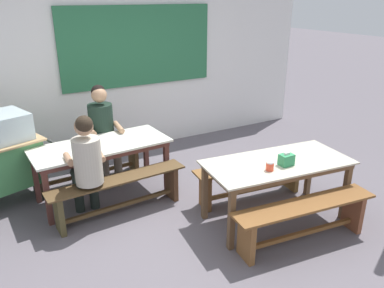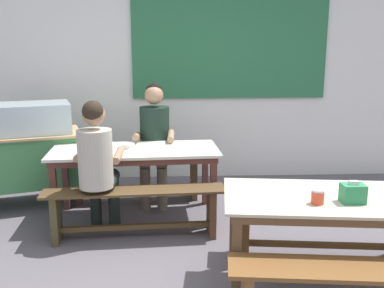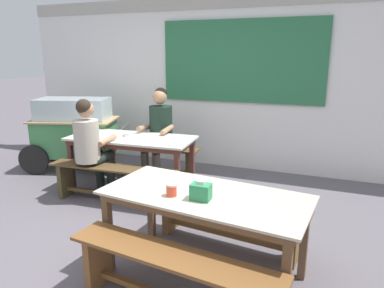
{
  "view_description": "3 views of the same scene",
  "coord_description": "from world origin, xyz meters",
  "px_view_note": "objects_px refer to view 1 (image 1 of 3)",
  "views": [
    {
      "loc": [
        -1.97,
        -3.38,
        2.45
      ],
      "look_at": [
        0.2,
        0.47,
        0.72
      ],
      "focal_mm": 35.93,
      "sensor_mm": 36.0,
      "label": 1
    },
    {
      "loc": [
        -0.41,
        -3.26,
        1.74
      ],
      "look_at": [
        -0.24,
        0.41,
        0.91
      ],
      "focal_mm": 40.78,
      "sensor_mm": 36.0,
      "label": 2
    },
    {
      "loc": [
        1.61,
        -2.92,
        1.8
      ],
      "look_at": [
        0.24,
        0.61,
        0.82
      ],
      "focal_mm": 32.79,
      "sensor_mm": 36.0,
      "label": 3
    }
  ],
  "objects_px": {
    "condiment_jar": "(270,166)",
    "bench_far_back": "(90,160)",
    "bench_near_front": "(304,217)",
    "bench_far_front": "(119,191)",
    "dining_table_far": "(101,150)",
    "dining_table_near": "(277,167)",
    "person_left_back_turned": "(87,162)",
    "person_center_facing": "(103,128)",
    "tissue_box": "(286,160)",
    "bench_near_back": "(251,176)",
    "soup_bowl": "(94,142)"
  },
  "relations": [
    {
      "from": "person_left_back_turned",
      "to": "tissue_box",
      "type": "height_order",
      "value": "person_left_back_turned"
    },
    {
      "from": "dining_table_far",
      "to": "dining_table_near",
      "type": "distance_m",
      "value": 2.15
    },
    {
      "from": "condiment_jar",
      "to": "person_center_facing",
      "type": "bearing_deg",
      "value": 118.75
    },
    {
      "from": "dining_table_near",
      "to": "bench_near_front",
      "type": "height_order",
      "value": "dining_table_near"
    },
    {
      "from": "person_left_back_turned",
      "to": "condiment_jar",
      "type": "xyz_separation_m",
      "value": [
        1.62,
        -1.15,
        0.04
      ]
    },
    {
      "from": "dining_table_near",
      "to": "bench_near_front",
      "type": "bearing_deg",
      "value": -96.43
    },
    {
      "from": "condiment_jar",
      "to": "tissue_box",
      "type": "bearing_deg",
      "value": 3.37
    },
    {
      "from": "dining_table_near",
      "to": "tissue_box",
      "type": "bearing_deg",
      "value": -85.13
    },
    {
      "from": "bench_near_back",
      "to": "condiment_jar",
      "type": "relative_size",
      "value": 15.61
    },
    {
      "from": "person_center_facing",
      "to": "tissue_box",
      "type": "distance_m",
      "value": 2.49
    },
    {
      "from": "bench_near_back",
      "to": "bench_far_front",
      "type": "bearing_deg",
      "value": 164.17
    },
    {
      "from": "dining_table_near",
      "to": "soup_bowl",
      "type": "xyz_separation_m",
      "value": [
        -1.62,
        1.52,
        0.1
      ]
    },
    {
      "from": "dining_table_far",
      "to": "condiment_jar",
      "type": "bearing_deg",
      "value": -50.69
    },
    {
      "from": "dining_table_near",
      "to": "tissue_box",
      "type": "distance_m",
      "value": 0.18
    },
    {
      "from": "dining_table_near",
      "to": "soup_bowl",
      "type": "height_order",
      "value": "soup_bowl"
    },
    {
      "from": "dining_table_far",
      "to": "bench_near_back",
      "type": "bearing_deg",
      "value": -30.99
    },
    {
      "from": "dining_table_far",
      "to": "condiment_jar",
      "type": "height_order",
      "value": "condiment_jar"
    },
    {
      "from": "bench_far_back",
      "to": "tissue_box",
      "type": "xyz_separation_m",
      "value": [
        1.59,
        -2.12,
        0.47
      ]
    },
    {
      "from": "condiment_jar",
      "to": "bench_far_back",
      "type": "bearing_deg",
      "value": 122.39
    },
    {
      "from": "person_center_facing",
      "to": "person_left_back_turned",
      "type": "distance_m",
      "value": 1.05
    },
    {
      "from": "bench_far_back",
      "to": "tissue_box",
      "type": "relative_size",
      "value": 10.38
    },
    {
      "from": "tissue_box",
      "to": "bench_far_front",
      "type": "bearing_deg",
      "value": 144.72
    },
    {
      "from": "dining_table_far",
      "to": "soup_bowl",
      "type": "xyz_separation_m",
      "value": [
        -0.07,
        0.04,
        0.1
      ]
    },
    {
      "from": "dining_table_far",
      "to": "bench_near_front",
      "type": "height_order",
      "value": "dining_table_far"
    },
    {
      "from": "bench_far_front",
      "to": "tissue_box",
      "type": "relative_size",
      "value": 11.05
    },
    {
      "from": "bench_near_back",
      "to": "person_center_facing",
      "type": "height_order",
      "value": "person_center_facing"
    },
    {
      "from": "dining_table_near",
      "to": "person_center_facing",
      "type": "relative_size",
      "value": 1.28
    },
    {
      "from": "bench_far_back",
      "to": "condiment_jar",
      "type": "height_order",
      "value": "condiment_jar"
    },
    {
      "from": "dining_table_far",
      "to": "bench_far_front",
      "type": "distance_m",
      "value": 0.63
    },
    {
      "from": "person_left_back_turned",
      "to": "condiment_jar",
      "type": "distance_m",
      "value": 1.98
    },
    {
      "from": "bench_near_back",
      "to": "condiment_jar",
      "type": "height_order",
      "value": "condiment_jar"
    },
    {
      "from": "bench_near_back",
      "to": "soup_bowl",
      "type": "xyz_separation_m",
      "value": [
        -1.68,
        1.01,
        0.44
      ]
    },
    {
      "from": "bench_far_front",
      "to": "condiment_jar",
      "type": "relative_size",
      "value": 16.89
    },
    {
      "from": "bench_near_front",
      "to": "soup_bowl",
      "type": "xyz_separation_m",
      "value": [
        -1.56,
        2.04,
        0.43
      ]
    },
    {
      "from": "tissue_box",
      "to": "dining_table_near",
      "type": "bearing_deg",
      "value": 94.87
    },
    {
      "from": "bench_near_back",
      "to": "bench_near_front",
      "type": "distance_m",
      "value": 1.04
    },
    {
      "from": "person_left_back_turned",
      "to": "dining_table_far",
      "type": "bearing_deg",
      "value": 57.85
    },
    {
      "from": "bench_far_front",
      "to": "bench_near_back",
      "type": "relative_size",
      "value": 1.08
    },
    {
      "from": "dining_table_near",
      "to": "person_left_back_turned",
      "type": "relative_size",
      "value": 1.34
    },
    {
      "from": "condiment_jar",
      "to": "person_left_back_turned",
      "type": "bearing_deg",
      "value": 144.73
    },
    {
      "from": "person_center_facing",
      "to": "bench_near_front",
      "type": "bearing_deg",
      "value": -61.98
    },
    {
      "from": "soup_bowl",
      "to": "bench_near_front",
      "type": "bearing_deg",
      "value": -52.53
    },
    {
      "from": "bench_near_front",
      "to": "bench_far_front",
      "type": "bearing_deg",
      "value": 134.62
    },
    {
      "from": "bench_near_back",
      "to": "tissue_box",
      "type": "relative_size",
      "value": 10.21
    },
    {
      "from": "bench_near_back",
      "to": "soup_bowl",
      "type": "height_order",
      "value": "soup_bowl"
    },
    {
      "from": "bench_far_front",
      "to": "condiment_jar",
      "type": "xyz_separation_m",
      "value": [
        1.29,
        -1.1,
        0.47
      ]
    },
    {
      "from": "tissue_box",
      "to": "bench_near_front",
      "type": "bearing_deg",
      "value": -99.72
    },
    {
      "from": "dining_table_near",
      "to": "bench_near_back",
      "type": "distance_m",
      "value": 0.62
    },
    {
      "from": "dining_table_far",
      "to": "tissue_box",
      "type": "bearing_deg",
      "value": -45.72
    },
    {
      "from": "bench_far_front",
      "to": "bench_near_front",
      "type": "xyz_separation_m",
      "value": [
        1.46,
        -1.48,
        0.01
      ]
    }
  ]
}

